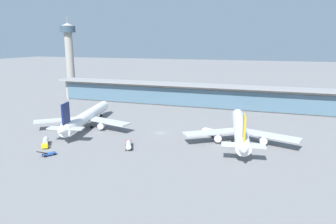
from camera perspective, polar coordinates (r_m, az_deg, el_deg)
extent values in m
plane|color=slate|center=(143.86, -1.39, -3.92)|extent=(1200.00, 1200.00, 0.00)
cylinder|color=white|center=(158.43, -14.86, -0.79)|extent=(16.76, 53.03, 5.59)
cone|color=white|center=(184.86, -11.69, 1.32)|extent=(6.43, 6.09, 5.48)
cone|color=white|center=(133.07, -19.24, -3.44)|extent=(6.23, 7.08, 5.04)
cube|color=black|center=(181.69, -12.01, 1.42)|extent=(4.59, 3.16, 0.68)
cube|color=#B7BABF|center=(159.11, -19.52, -1.41)|extent=(22.75, 19.79, 0.68)
cube|color=#B7BABF|center=(150.25, -11.20, -1.72)|extent=(24.89, 11.71, 0.68)
cylinder|color=silver|center=(157.86, -18.60, -2.18)|extent=(3.88, 4.62, 3.09)
cylinder|color=silver|center=(151.12, -12.28, -2.45)|extent=(3.88, 4.62, 3.09)
cube|color=#141E51|center=(135.70, -18.58, -0.21)|extent=(2.10, 6.74, 8.68)
cube|color=#B7BABF|center=(136.37, -18.56, -2.88)|extent=(15.98, 7.43, 0.48)
cylinder|color=black|center=(158.11, -16.18, -2.63)|extent=(1.42, 1.57, 1.35)
cylinder|color=black|center=(155.88, -14.08, -2.72)|extent=(1.42, 1.57, 1.35)
cylinder|color=black|center=(178.87, -12.35, -0.62)|extent=(1.42, 1.57, 1.35)
cylinder|color=white|center=(135.54, 13.30, -3.01)|extent=(13.18, 53.31, 5.59)
cone|color=white|center=(163.38, 12.84, -0.26)|extent=(6.15, 5.77, 5.48)
cone|color=white|center=(108.25, 14.00, -6.83)|extent=(5.87, 6.82, 5.04)
cube|color=black|center=(160.04, 12.90, -0.18)|extent=(4.49, 2.90, 0.68)
cube|color=#B7BABF|center=(130.97, 8.09, -3.79)|extent=(23.40, 18.68, 0.68)
cube|color=#B7BABF|center=(132.41, 18.60, -4.17)|extent=(24.85, 13.22, 0.68)
cylinder|color=silver|center=(130.94, 9.32, -4.72)|extent=(3.64, 4.45, 3.09)
cylinder|color=silver|center=(132.03, 17.33, -5.00)|extent=(3.64, 4.45, 3.09)
cube|color=gold|center=(110.91, 14.05, -2.78)|extent=(1.64, 6.78, 8.68)
cube|color=#B7BABF|center=(111.83, 13.90, -6.02)|extent=(15.88, 6.42, 0.48)
cylinder|color=black|center=(133.96, 11.93, -5.20)|extent=(1.34, 1.50, 1.35)
cylinder|color=black|center=(134.32, 14.57, -5.29)|extent=(1.34, 1.50, 1.35)
cylinder|color=black|center=(157.19, 12.86, -2.53)|extent=(1.34, 1.50, 1.35)
cube|color=gray|center=(138.83, 8.77, -4.19)|extent=(2.61, 2.85, 1.50)
cube|color=black|center=(138.31, 9.04, -4.14)|extent=(0.99, 1.92, 0.70)
cube|color=silver|center=(140.93, 7.42, -3.61)|extent=(5.14, 4.05, 2.50)
cylinder|color=black|center=(140.32, 8.74, -4.32)|extent=(0.93, 0.64, 0.90)
cylinder|color=black|center=(138.67, 8.23, -4.52)|extent=(0.93, 0.64, 0.90)
cylinder|color=black|center=(143.00, 7.17, -3.94)|extent=(0.93, 0.64, 0.90)
cylinder|color=black|center=(141.37, 6.66, -4.13)|extent=(0.93, 0.64, 0.90)
cube|color=#234C9E|center=(124.01, -21.32, -7.29)|extent=(4.12, 5.01, 0.60)
cube|color=black|center=(123.05, -22.44, -7.01)|extent=(2.91, 3.81, 1.72)
cylinder|color=black|center=(122.94, -21.94, -7.67)|extent=(0.72, 0.91, 0.90)
cylinder|color=black|center=(124.44, -22.16, -7.44)|extent=(0.72, 0.91, 0.90)
cylinder|color=black|center=(123.81, -20.44, -7.40)|extent=(0.72, 0.91, 0.90)
cylinder|color=black|center=(125.31, -20.68, -7.18)|extent=(0.72, 0.91, 0.90)
cube|color=yellow|center=(132.28, -22.04, -5.89)|extent=(3.12, 3.02, 1.50)
cylinder|color=silver|center=(136.62, -21.91, -4.98)|extent=(4.97, 5.77, 2.10)
cylinder|color=black|center=(133.30, -21.51, -6.04)|extent=(0.75, 0.89, 0.90)
cylinder|color=black|center=(133.52, -22.46, -6.09)|extent=(0.75, 0.89, 0.90)
cylinder|color=black|center=(138.71, -21.35, -5.30)|extent=(0.75, 0.89, 0.90)
cylinder|color=black|center=(138.92, -22.26, -5.35)|extent=(0.75, 0.89, 0.90)
cube|color=#B21E1E|center=(127.68, -7.36, -5.68)|extent=(3.03, 2.84, 1.50)
cylinder|color=silver|center=(122.91, -7.38, -6.09)|extent=(4.32, 5.96, 2.10)
cylinder|color=black|center=(127.04, -7.85, -6.15)|extent=(0.64, 0.93, 0.90)
cylinder|color=black|center=(127.02, -6.85, -6.13)|extent=(0.64, 0.93, 0.90)
cylinder|color=black|center=(121.67, -7.88, -7.03)|extent=(0.64, 0.93, 0.90)
cylinder|color=black|center=(121.64, -6.83, -7.00)|extent=(0.64, 0.93, 0.90)
cube|color=#9E998E|center=(201.88, 4.82, 3.01)|extent=(193.86, 8.00, 14.00)
cube|color=slate|center=(197.90, 4.52, 2.60)|extent=(189.98, 0.50, 11.20)
cube|color=gray|center=(198.79, 4.72, 5.07)|extent=(197.73, 12.80, 1.20)
cylinder|color=#9E998E|center=(264.81, -17.82, 8.64)|extent=(6.40, 6.40, 49.12)
cylinder|color=#384C5B|center=(264.42, -18.24, 14.48)|extent=(12.00, 12.00, 5.00)
cone|color=#9E998E|center=(264.59, -18.29, 15.28)|extent=(10.20, 10.20, 2.40)
cylinder|color=#99999E|center=(264.80, -18.35, 16.08)|extent=(0.36, 0.36, 5.00)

